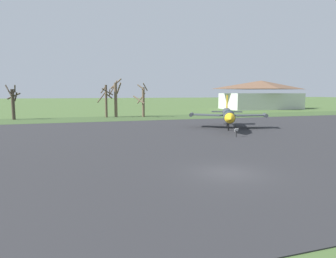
{
  "coord_description": "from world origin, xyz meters",
  "views": [
    {
      "loc": [
        -9.56,
        -16.7,
        5.08
      ],
      "look_at": [
        -0.58,
        10.35,
        1.7
      ],
      "focal_mm": 32.61,
      "sensor_mm": 36.0,
      "label": 1
    }
  ],
  "objects": [
    {
      "name": "visitor_building",
      "position": [
        49.45,
        66.92,
        4.42
      ],
      "size": [
        25.09,
        14.57,
        9.01
      ],
      "color": "beige",
      "rests_on": "ground"
    },
    {
      "name": "asphalt_apron",
      "position": [
        0.0,
        14.08,
        0.03
      ],
      "size": [
        107.27,
        46.93,
        0.05
      ],
      "primitive_type": "cube",
      "color": "#28282B",
      "rests_on": "ground"
    },
    {
      "name": "info_placard_front_left",
      "position": [
        8.84,
        13.77,
        0.65
      ],
      "size": [
        0.49,
        0.3,
        1.06
      ],
      "color": "black",
      "rests_on": "ground"
    },
    {
      "name": "grass_verge_strip",
      "position": [
        0.0,
        43.54,
        0.03
      ],
      "size": [
        167.27,
        12.0,
        0.06
      ],
      "primitive_type": "cube",
      "color": "#374D28",
      "rests_on": "ground"
    },
    {
      "name": "bare_tree_right_of_center",
      "position": [
        0.27,
        47.57,
        4.13
      ],
      "size": [
        2.76,
        2.14,
        8.17
      ],
      "color": "brown",
      "rests_on": "ground"
    },
    {
      "name": "bare_tree_far_right",
      "position": [
        5.66,
        46.02,
        3.5
      ],
      "size": [
        3.1,
        3.42,
        7.16
      ],
      "color": "brown",
      "rests_on": "ground"
    },
    {
      "name": "bare_tree_center",
      "position": [
        -1.81,
        47.29,
        3.79
      ],
      "size": [
        3.18,
        3.23,
        6.72
      ],
      "color": "brown",
      "rests_on": "ground"
    },
    {
      "name": "ground_plane",
      "position": [
        0.0,
        0.0,
        0.0
      ],
      "size": [
        600.0,
        600.0,
        0.0
      ],
      "primitive_type": "plane",
      "color": "#425B2D"
    },
    {
      "name": "jet_fighter_front_left",
      "position": [
        12.03,
        21.38,
        2.04
      ],
      "size": [
        10.88,
        13.82,
        4.75
      ],
      "color": "#33383D",
      "rests_on": "ground"
    },
    {
      "name": "bare_tree_left_of_center",
      "position": [
        -19.17,
        47.34,
        3.37
      ],
      "size": [
        2.52,
        2.59,
        6.62
      ],
      "color": "#42382D",
      "rests_on": "ground"
    }
  ]
}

